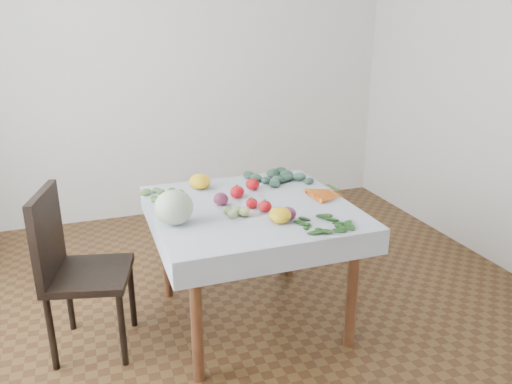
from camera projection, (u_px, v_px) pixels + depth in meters
ground at (251, 318)px, 3.13m from camera, size 4.00×4.00×0.00m
back_wall at (178, 69)px, 4.46m from camera, size 4.00×0.04×2.70m
table at (251, 222)px, 2.91m from camera, size 1.00×1.00×0.75m
tablecloth at (251, 206)px, 2.88m from camera, size 1.12×1.12×0.01m
chair at (71, 262)px, 2.68m from camera, size 0.52×0.52×0.94m
cabbage at (174, 207)px, 2.59m from camera, size 0.24×0.24×0.18m
tomato_a at (253, 184)px, 3.13m from camera, size 0.10×0.10×0.07m
tomato_b at (252, 203)px, 2.83m from camera, size 0.08×0.08×0.06m
tomato_c at (237, 192)px, 2.99m from camera, size 0.11×0.11×0.08m
tomato_d at (265, 206)px, 2.77m from camera, size 0.10×0.10×0.07m
heirloom_back at (200, 181)px, 3.15m from camera, size 0.14×0.14×0.10m
heirloom_front at (280, 215)px, 2.63m from camera, size 0.15×0.15×0.08m
onion_a at (221, 199)px, 2.87m from camera, size 0.09×0.09×0.07m
onion_b at (288, 214)px, 2.66m from camera, size 0.09×0.09×0.07m
tomatillo_cluster at (241, 212)px, 2.72m from camera, size 0.16×0.10×0.05m
carrot_bunch at (326, 194)px, 3.02m from camera, size 0.20×0.23×0.03m
kale_bunch at (278, 178)px, 3.30m from camera, size 0.34×0.31×0.05m
basil_bunch at (322, 224)px, 2.60m from camera, size 0.30×0.23×0.01m
dill_bunch at (161, 194)px, 3.02m from camera, size 0.24×0.19×0.02m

